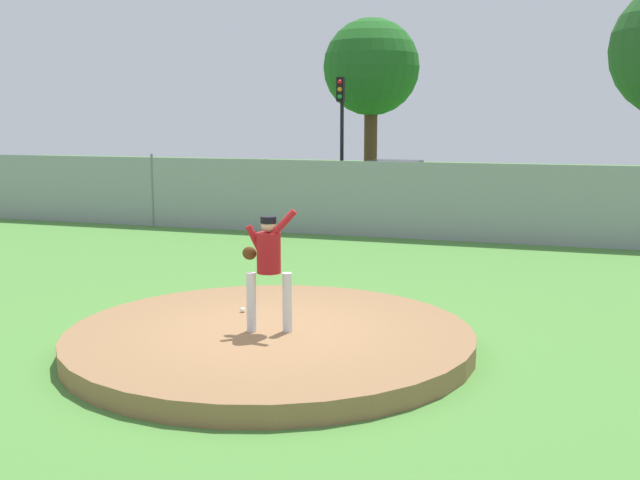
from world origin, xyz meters
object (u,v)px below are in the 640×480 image
(parked_car_champagne, at_px, (233,186))
(traffic_cone_orange, at_px, (516,207))
(parked_car_charcoal, at_px, (306,189))
(parked_car_burgundy, at_px, (391,189))
(traffic_light_near, at_px, (341,117))
(parked_car_white, at_px, (576,196))
(pitcher_youth, at_px, (268,261))
(baseball, at_px, (242,310))

(parked_car_champagne, relative_size, traffic_cone_orange, 7.72)
(parked_car_champagne, bearing_deg, parked_car_charcoal, 3.87)
(parked_car_champagne, bearing_deg, traffic_cone_orange, 7.78)
(parked_car_burgundy, height_order, traffic_light_near, traffic_light_near)
(parked_car_charcoal, height_order, parked_car_white, parked_car_white)
(pitcher_youth, distance_m, traffic_cone_orange, 16.32)
(parked_car_champagne, bearing_deg, pitcher_youth, -63.66)
(parked_car_burgundy, bearing_deg, pitcher_youth, -83.18)
(parked_car_burgundy, xyz_separation_m, parked_car_white, (5.78, -0.19, -0.03))
(parked_car_white, bearing_deg, parked_car_champagne, -179.73)
(parked_car_charcoal, distance_m, parked_car_champagne, 2.63)
(baseball, xyz_separation_m, parked_car_white, (4.73, 14.09, 0.48))
(pitcher_youth, xyz_separation_m, traffic_light_near, (-4.50, 18.39, 1.94))
(pitcher_youth, xyz_separation_m, parked_car_burgundy, (-1.81, 15.10, -0.41))
(parked_car_charcoal, height_order, traffic_light_near, traffic_light_near)
(baseball, relative_size, parked_car_burgundy, 0.02)
(pitcher_youth, bearing_deg, parked_car_white, 75.05)
(pitcher_youth, xyz_separation_m, baseball, (-0.75, 0.82, -0.93))
(parked_car_burgundy, xyz_separation_m, traffic_cone_orange, (3.94, 1.05, -0.56))
(parked_car_burgundy, height_order, parked_car_champagne, parked_car_burgundy)
(parked_car_charcoal, bearing_deg, baseball, -74.36)
(parked_car_white, bearing_deg, traffic_light_near, 157.63)
(baseball, height_order, parked_car_champagne, parked_car_champagne)
(parked_car_white, xyz_separation_m, parked_car_champagne, (-11.33, -0.05, 0.00))
(parked_car_charcoal, bearing_deg, pitcher_youth, -72.53)
(parked_car_white, distance_m, traffic_light_near, 9.47)
(pitcher_youth, height_order, parked_car_charcoal, pitcher_youth)
(parked_car_charcoal, distance_m, parked_car_burgundy, 2.93)
(pitcher_youth, bearing_deg, parked_car_burgundy, 96.82)
(parked_car_burgundy, relative_size, parked_car_white, 1.04)
(parked_car_champagne, relative_size, traffic_light_near, 0.92)
(parked_car_charcoal, distance_m, parked_car_white, 8.71)
(baseball, relative_size, parked_car_charcoal, 0.02)
(parked_car_charcoal, relative_size, parked_car_burgundy, 1.04)
(pitcher_youth, xyz_separation_m, parked_car_charcoal, (-4.73, 15.03, -0.49))
(baseball, distance_m, traffic_light_near, 18.20)
(parked_car_burgundy, relative_size, traffic_light_near, 1.01)
(parked_car_charcoal, xyz_separation_m, traffic_cone_orange, (6.86, 1.12, -0.49))
(parked_car_white, xyz_separation_m, traffic_light_near, (-8.48, 3.49, 2.39))
(parked_car_burgundy, bearing_deg, traffic_light_near, 129.22)
(pitcher_youth, relative_size, traffic_cone_orange, 3.03)
(baseball, xyz_separation_m, parked_car_champagne, (-6.60, 14.03, 0.49))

